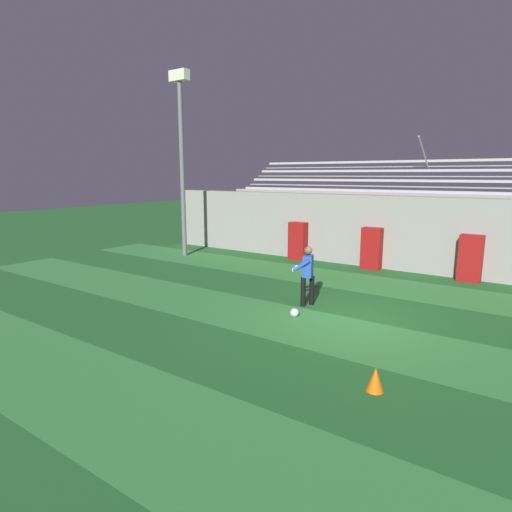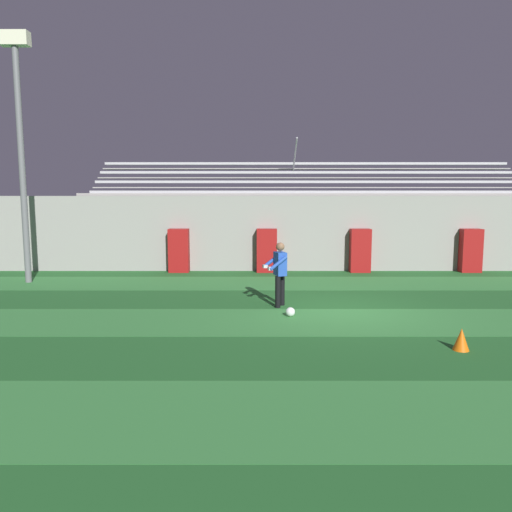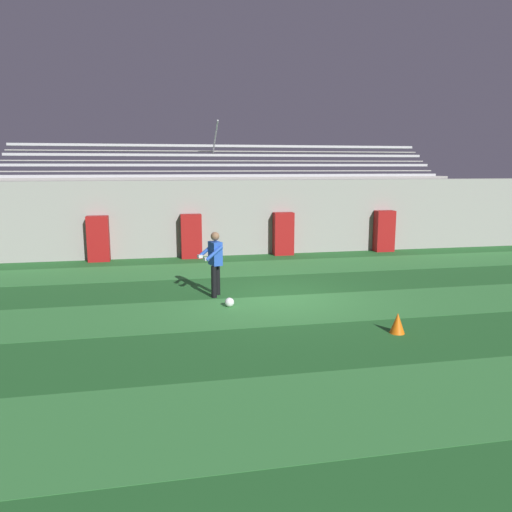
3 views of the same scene
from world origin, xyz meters
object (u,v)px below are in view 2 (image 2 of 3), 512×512
Objects in this scene: padding_pillar_far_left at (178,251)px; soccer_ball at (289,312)px; floodlight_pole at (18,127)px; padding_pillar_gate_left at (266,251)px; padding_pillar_gate_right at (359,251)px; padding_pillar_far_right at (469,251)px; goalkeeper at (278,270)px; traffic_cone at (460,339)px.

padding_pillar_far_left is 7.28× the size of soccer_ball.
padding_pillar_gate_left is at bearing 14.93° from floodlight_pole.
padding_pillar_gate_right is 7.34m from soccer_ball.
padding_pillar_far_right is (7.53, 0.00, 0.00)m from padding_pillar_gate_left.
floodlight_pole is at bearing -155.63° from padding_pillar_far_left.
goalkeeper reaches higher than padding_pillar_far_left.
padding_pillar_gate_right is 0.20× the size of floodlight_pole.
padding_pillar_gate_right is 12.27m from floodlight_pole.
soccer_ball is at bearing -28.68° from floodlight_pole.
soccer_ball is (0.22, -1.06, -0.84)m from goalkeeper.
padding_pillar_gate_left and padding_pillar_far_left have the same top height.
soccer_ball is (3.67, -6.65, -0.69)m from padding_pillar_far_left.
floodlight_pole reaches higher than padding_pillar_far_right.
padding_pillar_gate_right reaches higher than soccer_ball.
padding_pillar_far_left is 0.20× the size of floodlight_pole.
floodlight_pole is 9.70m from goalkeeper.
soccer_ball is (-7.11, -6.65, -0.69)m from padding_pillar_far_right.
soccer_ball is (-3.03, -6.65, -0.69)m from padding_pillar_gate_right.
goalkeeper reaches higher than soccer_ball.
padding_pillar_far_left is 6.60m from floodlight_pole.
padding_pillar_gate_right reaches higher than traffic_cone.
padding_pillar_gate_left reaches higher than soccer_ball.
padding_pillar_far_left is at bearing 118.90° from soccer_ball.
padding_pillar_far_left is 1.00× the size of padding_pillar_far_right.
padding_pillar_far_left is 3.81× the size of traffic_cone.
padding_pillar_far_left and padding_pillar_far_right have the same top height.
padding_pillar_far_left reaches higher than traffic_cone.
floodlight_pole reaches higher than soccer_ball.
padding_pillar_gate_left is 1.00× the size of padding_pillar_far_right.
goalkeeper is (0.21, -5.59, 0.15)m from padding_pillar_gate_left.
padding_pillar_gate_left is at bearing 110.58° from traffic_cone.
goalkeeper is at bearing -58.31° from padding_pillar_far_left.
goalkeeper is 3.98× the size of traffic_cone.
padding_pillar_far_right is 0.20× the size of floodlight_pole.
goalkeeper is 7.59× the size of soccer_ball.
padding_pillar_gate_right is (3.45, 0.00, 0.00)m from padding_pillar_gate_left.
padding_pillar_gate_right is at bearing 0.00° from padding_pillar_gate_left.
floodlight_pole reaches higher than padding_pillar_far_left.
floodlight_pole reaches higher than traffic_cone.
padding_pillar_far_right is 16.12m from floodlight_pole.
padding_pillar_gate_right is 3.81× the size of traffic_cone.
floodlight_pole is (-15.42, -2.10, 4.20)m from padding_pillar_far_right.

